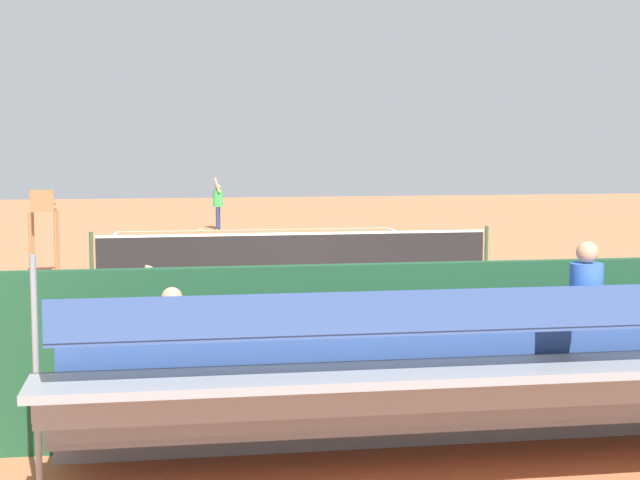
{
  "coord_description": "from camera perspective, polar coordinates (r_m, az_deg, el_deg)",
  "views": [
    {
      "loc": [
        3.32,
        24.63,
        3.43
      ],
      "look_at": [
        0.0,
        4.0,
        1.2
      ],
      "focal_mm": 54.93,
      "sensor_mm": 36.0,
      "label": 1
    }
  ],
  "objects": [
    {
      "name": "tennis_player",
      "position": [
        36.09,
        -5.97,
        2.22
      ],
      "size": [
        0.42,
        0.55,
        1.93
      ],
      "color": "navy",
      "rests_on": "ground"
    },
    {
      "name": "tennis_racket",
      "position": [
        36.09,
        -6.9,
        0.61
      ],
      "size": [
        0.39,
        0.58,
        0.03
      ],
      "color": "black",
      "rests_on": "ground"
    },
    {
      "name": "ground_plane",
      "position": [
        25.09,
        -1.45,
        -1.77
      ],
      "size": [
        60.0,
        60.0,
        0.0
      ],
      "primitive_type": "plane",
      "color": "#CC7047"
    },
    {
      "name": "tennis_ball_near",
      "position": [
        33.69,
        -5.53,
        0.27
      ],
      "size": [
        0.07,
        0.07,
        0.07
      ],
      "primitive_type": "sphere",
      "color": "#CCDB33",
      "rests_on": "ground"
    },
    {
      "name": "bleacher_stand",
      "position": [
        10.19,
        11.11,
        -8.1
      ],
      "size": [
        9.06,
        2.4,
        2.48
      ],
      "color": "gray",
      "rests_on": "ground"
    },
    {
      "name": "tennis_net",
      "position": [
        25.03,
        -1.45,
        -0.63
      ],
      "size": [
        10.3,
        0.1,
        1.07
      ],
      "color": "black",
      "rests_on": "ground"
    },
    {
      "name": "line_judge",
      "position": [
        11.55,
        -10.06,
        -6.06
      ],
      "size": [
        0.42,
        0.55,
        1.93
      ],
      "color": "#232328",
      "rests_on": "ground"
    },
    {
      "name": "court_line_markings",
      "position": [
        25.13,
        -1.46,
        -1.75
      ],
      "size": [
        10.1,
        22.2,
        0.01
      ],
      "color": "white",
      "rests_on": "ground"
    },
    {
      "name": "equipment_bag",
      "position": [
        12.26,
        8.79,
        -9.35
      ],
      "size": [
        0.9,
        0.36,
        0.36
      ],
      "primitive_type": "cube",
      "color": "black",
      "rests_on": "ground"
    },
    {
      "name": "backdrop_wall",
      "position": [
        11.4,
        8.05,
        -6.27
      ],
      "size": [
        18.0,
        0.16,
        2.0
      ],
      "primitive_type": "cube",
      "color": "#1E4C2D",
      "rests_on": "ground"
    },
    {
      "name": "tennis_ball_far",
      "position": [
        35.64,
        -6.04,
        0.58
      ],
      "size": [
        0.07,
        0.07,
        0.07
      ],
      "primitive_type": "sphere",
      "color": "#CCDB33",
      "rests_on": "ground"
    },
    {
      "name": "umpire_chair",
      "position": [
        24.67,
        -15.81,
        0.94
      ],
      "size": [
        0.67,
        0.67,
        2.14
      ],
      "color": "olive",
      "rests_on": "ground"
    },
    {
      "name": "courtside_bench",
      "position": [
        12.84,
        15.41,
        -7.05
      ],
      "size": [
        1.8,
        0.4,
        0.93
      ],
      "color": "#33383D",
      "rests_on": "ground"
    }
  ]
}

